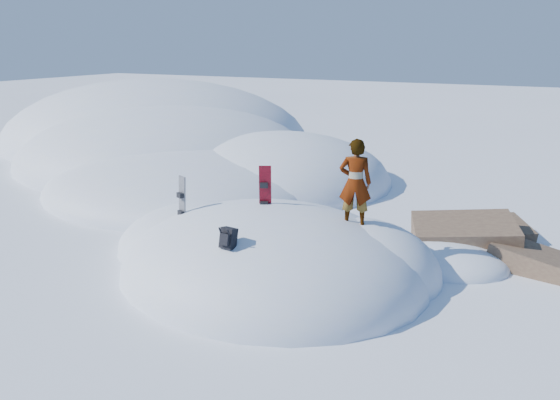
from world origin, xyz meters
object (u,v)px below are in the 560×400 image
at_px(person, 355,183).
at_px(backpack, 228,238).
at_px(snowboard_red, 265,197).
at_px(snowboard_dark, 182,206).

bearing_deg(person, backpack, 37.84).
xyz_separation_m(snowboard_red, person, (2.01, 0.26, 0.49)).
distance_m(backpack, person, 3.00).
relative_size(snowboard_dark, person, 0.77).
relative_size(snowboard_red, backpack, 3.10).
height_order(backpack, person, person).
relative_size(snowboard_red, person, 0.78).
distance_m(snowboard_dark, backpack, 2.74).
xyz_separation_m(snowboard_dark, backpack, (2.24, -1.56, 0.09)).
xyz_separation_m(snowboard_red, backpack, (0.34, -2.11, -0.24)).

